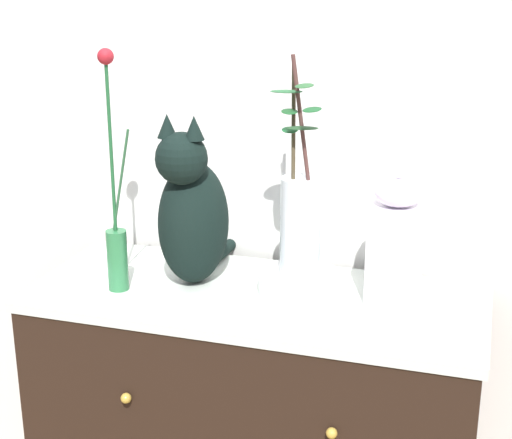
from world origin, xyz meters
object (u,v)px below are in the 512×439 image
vase_slim_green (116,231)px  jar_lidded_porcelain (396,242)px  vase_glass_clear (300,219)px  bowl_porcelain (299,282)px  cat_sitting (192,213)px

vase_slim_green → jar_lidded_porcelain: 0.64m
vase_slim_green → vase_glass_clear: size_ratio=1.11×
bowl_porcelain → vase_slim_green: bearing=-165.6°
cat_sitting → jar_lidded_porcelain: cat_sitting is taller
vase_slim_green → vase_glass_clear: (0.41, 0.10, 0.04)m
jar_lidded_porcelain → vase_slim_green: bearing=-167.7°
vase_glass_clear → cat_sitting: bearing=-178.0°
vase_slim_green → vase_glass_clear: vase_slim_green is taller
cat_sitting → vase_slim_green: (-0.15, -0.10, -0.03)m
vase_glass_clear → jar_lidded_porcelain: vase_glass_clear is taller
cat_sitting → vase_glass_clear: bearing=2.0°
vase_slim_green → vase_glass_clear: bearing=14.2°
jar_lidded_porcelain → bowl_porcelain: bearing=-171.9°
vase_slim_green → jar_lidded_porcelain: vase_slim_green is taller
cat_sitting → bowl_porcelain: cat_sitting is taller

